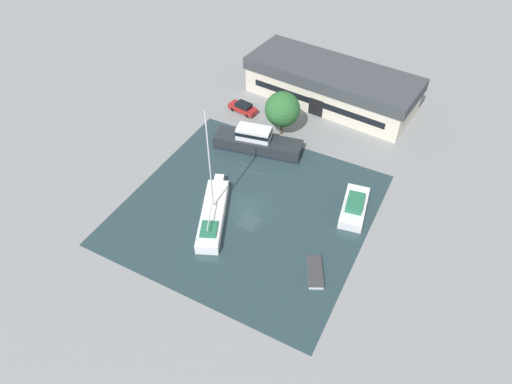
# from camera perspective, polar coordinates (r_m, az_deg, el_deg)

# --- Properties ---
(ground_plane) EXTENTS (440.00, 440.00, 0.00)m
(ground_plane) POSITION_cam_1_polar(r_m,az_deg,el_deg) (56.37, -1.00, -2.06)
(ground_plane) COLOR gray
(water_canal) EXTENTS (28.74, 28.29, 0.01)m
(water_canal) POSITION_cam_1_polar(r_m,az_deg,el_deg) (56.37, -1.00, -2.06)
(water_canal) COLOR #23383D
(water_canal) RESTS_ON ground
(warehouse_building) EXTENTS (27.67, 12.59, 5.85)m
(warehouse_building) POSITION_cam_1_polar(r_m,az_deg,el_deg) (74.49, 9.37, 13.10)
(warehouse_building) COLOR beige
(warehouse_building) RESTS_ON ground
(quay_tree_near_building) EXTENTS (5.05, 5.05, 6.78)m
(quay_tree_near_building) POSITION_cam_1_polar(r_m,az_deg,el_deg) (65.54, 3.33, 10.28)
(quay_tree_near_building) COLOR brown
(quay_tree_near_building) RESTS_ON ground
(parked_car) EXTENTS (4.84, 2.46, 1.62)m
(parked_car) POSITION_cam_1_polar(r_m,az_deg,el_deg) (72.05, -1.63, 10.51)
(parked_car) COLOR maroon
(parked_car) RESTS_ON ground
(sailboat_moored) EXTENTS (6.83, 11.88, 14.88)m
(sailboat_moored) POSITION_cam_1_polar(r_m,az_deg,el_deg) (54.94, -5.39, -2.68)
(sailboat_moored) COLOR white
(sailboat_moored) RESTS_ON water_canal
(motor_cruiser) EXTENTS (12.83, 5.59, 3.50)m
(motor_cruiser) POSITION_cam_1_polar(r_m,az_deg,el_deg) (64.24, 0.13, 6.30)
(motor_cruiser) COLOR #23282D
(motor_cruiser) RESTS_ON water_canal
(small_dinghy) EXTENTS (3.36, 4.51, 0.57)m
(small_dinghy) POSITION_cam_1_polar(r_m,az_deg,el_deg) (50.25, 7.37, -9.89)
(small_dinghy) COLOR silver
(small_dinghy) RESTS_ON water_canal
(cabin_boat) EXTENTS (3.89, 7.23, 2.46)m
(cabin_boat) POSITION_cam_1_polar(r_m,az_deg,el_deg) (56.62, 12.20, -1.78)
(cabin_boat) COLOR silver
(cabin_boat) RESTS_ON water_canal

